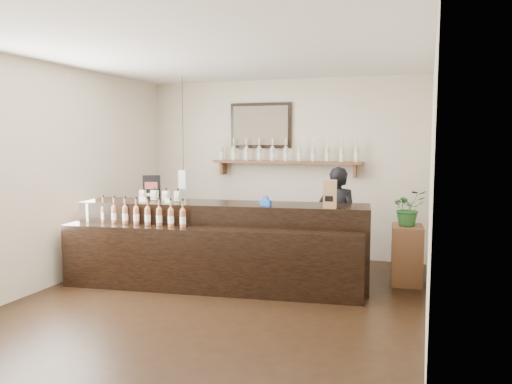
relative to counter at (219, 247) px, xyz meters
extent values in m
plane|color=black|center=(0.28, -0.56, -0.49)|extent=(5.00, 5.00, 0.00)
plane|color=beige|center=(0.28, 1.94, 0.91)|extent=(4.50, 0.00, 4.50)
plane|color=beige|center=(0.28, -3.06, 0.91)|extent=(4.50, 0.00, 4.50)
plane|color=beige|center=(-1.97, -0.56, 0.91)|extent=(0.00, 5.00, 5.00)
plane|color=beige|center=(2.53, -0.56, 0.91)|extent=(0.00, 5.00, 5.00)
plane|color=white|center=(0.28, -0.56, 2.31)|extent=(5.00, 5.00, 0.00)
cube|color=brown|center=(0.38, 1.81, 1.01)|extent=(2.40, 0.25, 0.04)
cube|color=brown|center=(-0.70, 1.84, 0.89)|extent=(0.04, 0.20, 0.20)
cube|color=brown|center=(1.46, 1.84, 0.89)|extent=(0.04, 0.20, 0.20)
cube|color=black|center=(-0.07, 1.91, 1.59)|extent=(1.02, 0.04, 0.72)
cube|color=#483C2E|center=(-0.07, 1.88, 1.59)|extent=(0.92, 0.01, 0.62)
cube|color=white|center=(-1.02, 1.04, 0.76)|extent=(0.12, 0.12, 0.28)
cylinder|color=black|center=(-1.02, 1.04, 1.61)|extent=(0.01, 0.01, 1.41)
cylinder|color=beige|center=(-0.72, 1.81, 1.13)|extent=(0.07, 0.07, 0.20)
cone|color=beige|center=(-0.72, 1.81, 1.26)|extent=(0.07, 0.07, 0.05)
cylinder|color=beige|center=(-0.72, 1.81, 1.32)|extent=(0.02, 0.02, 0.07)
cylinder|color=#EDE445|center=(-0.72, 1.81, 1.37)|extent=(0.03, 0.03, 0.02)
cylinder|color=white|center=(-0.72, 1.81, 1.11)|extent=(0.07, 0.07, 0.09)
cylinder|color=beige|center=(-0.50, 1.81, 1.13)|extent=(0.07, 0.07, 0.20)
cone|color=beige|center=(-0.50, 1.81, 1.26)|extent=(0.07, 0.07, 0.05)
cylinder|color=beige|center=(-0.50, 1.81, 1.32)|extent=(0.02, 0.02, 0.07)
cylinder|color=#EDE445|center=(-0.50, 1.81, 1.37)|extent=(0.03, 0.03, 0.02)
cylinder|color=white|center=(-0.50, 1.81, 1.11)|extent=(0.07, 0.07, 0.09)
cylinder|color=beige|center=(-0.28, 1.81, 1.13)|extent=(0.07, 0.07, 0.20)
cone|color=beige|center=(-0.28, 1.81, 1.26)|extent=(0.07, 0.07, 0.05)
cylinder|color=beige|center=(-0.28, 1.81, 1.32)|extent=(0.02, 0.02, 0.07)
cylinder|color=#EDE445|center=(-0.28, 1.81, 1.37)|extent=(0.03, 0.03, 0.02)
cylinder|color=white|center=(-0.28, 1.81, 1.11)|extent=(0.07, 0.07, 0.09)
cylinder|color=beige|center=(-0.06, 1.81, 1.13)|extent=(0.07, 0.07, 0.20)
cone|color=beige|center=(-0.06, 1.81, 1.26)|extent=(0.07, 0.07, 0.05)
cylinder|color=beige|center=(-0.06, 1.81, 1.32)|extent=(0.02, 0.02, 0.07)
cylinder|color=#EDE445|center=(-0.06, 1.81, 1.37)|extent=(0.03, 0.03, 0.02)
cylinder|color=white|center=(-0.06, 1.81, 1.11)|extent=(0.07, 0.07, 0.09)
cylinder|color=beige|center=(0.16, 1.81, 1.13)|extent=(0.07, 0.07, 0.20)
cone|color=beige|center=(0.16, 1.81, 1.26)|extent=(0.07, 0.07, 0.05)
cylinder|color=beige|center=(0.16, 1.81, 1.32)|extent=(0.02, 0.02, 0.07)
cylinder|color=#EDE445|center=(0.16, 1.81, 1.37)|extent=(0.03, 0.03, 0.02)
cylinder|color=white|center=(0.16, 1.81, 1.11)|extent=(0.07, 0.07, 0.09)
cylinder|color=beige|center=(0.38, 1.81, 1.13)|extent=(0.07, 0.07, 0.20)
cone|color=beige|center=(0.38, 1.81, 1.26)|extent=(0.07, 0.07, 0.05)
cylinder|color=beige|center=(0.38, 1.81, 1.32)|extent=(0.02, 0.02, 0.07)
cylinder|color=#EDE445|center=(0.38, 1.81, 1.37)|extent=(0.03, 0.03, 0.02)
cylinder|color=white|center=(0.38, 1.81, 1.11)|extent=(0.07, 0.07, 0.09)
cylinder|color=beige|center=(0.60, 1.81, 1.13)|extent=(0.07, 0.07, 0.20)
cone|color=beige|center=(0.60, 1.81, 1.26)|extent=(0.07, 0.07, 0.05)
cylinder|color=beige|center=(0.60, 1.81, 1.32)|extent=(0.02, 0.02, 0.07)
cylinder|color=#EDE445|center=(0.60, 1.81, 1.37)|extent=(0.03, 0.03, 0.02)
cylinder|color=white|center=(0.60, 1.81, 1.11)|extent=(0.07, 0.07, 0.09)
cylinder|color=beige|center=(0.82, 1.81, 1.13)|extent=(0.07, 0.07, 0.20)
cone|color=beige|center=(0.82, 1.81, 1.26)|extent=(0.07, 0.07, 0.05)
cylinder|color=beige|center=(0.82, 1.81, 1.32)|extent=(0.02, 0.02, 0.07)
cylinder|color=#EDE445|center=(0.82, 1.81, 1.37)|extent=(0.03, 0.03, 0.02)
cylinder|color=white|center=(0.82, 1.81, 1.11)|extent=(0.07, 0.07, 0.09)
cylinder|color=beige|center=(1.04, 1.81, 1.13)|extent=(0.07, 0.07, 0.20)
cone|color=beige|center=(1.04, 1.81, 1.26)|extent=(0.07, 0.07, 0.05)
cylinder|color=beige|center=(1.04, 1.81, 1.32)|extent=(0.02, 0.02, 0.07)
cylinder|color=#EDE445|center=(1.04, 1.81, 1.37)|extent=(0.03, 0.03, 0.02)
cylinder|color=white|center=(1.04, 1.81, 1.11)|extent=(0.07, 0.07, 0.09)
cylinder|color=beige|center=(1.26, 1.81, 1.13)|extent=(0.07, 0.07, 0.20)
cone|color=beige|center=(1.26, 1.81, 1.26)|extent=(0.07, 0.07, 0.05)
cylinder|color=beige|center=(1.26, 1.81, 1.32)|extent=(0.02, 0.02, 0.07)
cylinder|color=#EDE445|center=(1.26, 1.81, 1.37)|extent=(0.03, 0.03, 0.02)
cylinder|color=white|center=(1.26, 1.81, 1.11)|extent=(0.07, 0.07, 0.09)
cylinder|color=beige|center=(1.48, 1.81, 1.13)|extent=(0.07, 0.07, 0.20)
cone|color=beige|center=(1.48, 1.81, 1.26)|extent=(0.07, 0.07, 0.05)
cylinder|color=beige|center=(1.48, 1.81, 1.32)|extent=(0.02, 0.02, 0.07)
cylinder|color=#EDE445|center=(1.48, 1.81, 1.37)|extent=(0.03, 0.03, 0.02)
cylinder|color=white|center=(1.48, 1.81, 1.11)|extent=(0.07, 0.07, 0.09)
cube|color=black|center=(0.01, 0.14, 0.03)|extent=(3.78, 1.13, 1.04)
cube|color=black|center=(0.01, -0.36, -0.09)|extent=(3.73, 0.80, 0.79)
cube|color=white|center=(-1.03, -0.10, 0.58)|extent=(0.10, 0.04, 0.05)
cube|color=white|center=(-0.65, -0.10, 0.58)|extent=(0.10, 0.04, 0.05)
cube|color=#D7DE87|center=(-1.72, -0.36, 0.36)|extent=(0.12, 0.12, 0.12)
cube|color=#D7DE87|center=(-1.72, -0.36, 0.48)|extent=(0.12, 0.12, 0.12)
cube|color=beige|center=(-1.14, 0.08, 0.62)|extent=(0.08, 0.08, 0.13)
cube|color=#CA9DAC|center=(-1.14, 0.03, 0.62)|extent=(0.07, 0.00, 0.06)
cylinder|color=black|center=(-1.14, 0.08, 0.71)|extent=(0.02, 0.02, 0.03)
cube|color=beige|center=(-0.97, 0.08, 0.62)|extent=(0.08, 0.08, 0.13)
cube|color=#CA9DAC|center=(-0.97, 0.03, 0.62)|extent=(0.07, 0.00, 0.06)
cylinder|color=black|center=(-0.97, 0.08, 0.71)|extent=(0.02, 0.02, 0.03)
cube|color=beige|center=(-0.79, 0.08, 0.62)|extent=(0.08, 0.08, 0.13)
cube|color=#CA9DAC|center=(-0.79, 0.03, 0.62)|extent=(0.07, 0.00, 0.06)
cylinder|color=black|center=(-0.79, 0.08, 0.71)|extent=(0.02, 0.02, 0.03)
cube|color=beige|center=(-0.62, 0.08, 0.62)|extent=(0.08, 0.08, 0.13)
cube|color=#CA9DAC|center=(-0.62, 0.03, 0.62)|extent=(0.07, 0.00, 0.06)
cylinder|color=black|center=(-0.62, 0.08, 0.71)|extent=(0.02, 0.02, 0.03)
cylinder|color=#A15E36|center=(-1.47, -0.36, 0.40)|extent=(0.07, 0.07, 0.20)
cone|color=#A15E36|center=(-1.47, -0.36, 0.53)|extent=(0.07, 0.07, 0.05)
cylinder|color=#A15E36|center=(-1.47, -0.36, 0.59)|extent=(0.02, 0.02, 0.07)
cylinder|color=black|center=(-1.47, -0.36, 0.64)|extent=(0.03, 0.03, 0.02)
cylinder|color=white|center=(-1.47, -0.36, 0.38)|extent=(0.07, 0.07, 0.09)
cylinder|color=#A15E36|center=(-1.31, -0.36, 0.40)|extent=(0.07, 0.07, 0.20)
cone|color=#A15E36|center=(-1.31, -0.36, 0.53)|extent=(0.07, 0.07, 0.05)
cylinder|color=#A15E36|center=(-1.31, -0.36, 0.59)|extent=(0.02, 0.02, 0.07)
cylinder|color=black|center=(-1.31, -0.36, 0.64)|extent=(0.03, 0.03, 0.02)
cylinder|color=white|center=(-1.31, -0.36, 0.38)|extent=(0.07, 0.07, 0.09)
cylinder|color=#A15E36|center=(-1.14, -0.36, 0.40)|extent=(0.07, 0.07, 0.20)
cone|color=#A15E36|center=(-1.14, -0.36, 0.53)|extent=(0.07, 0.07, 0.05)
cylinder|color=#A15E36|center=(-1.14, -0.36, 0.59)|extent=(0.02, 0.02, 0.07)
cylinder|color=black|center=(-1.14, -0.36, 0.64)|extent=(0.03, 0.03, 0.02)
cylinder|color=white|center=(-1.14, -0.36, 0.38)|extent=(0.07, 0.07, 0.09)
cylinder|color=#A15E36|center=(-0.98, -0.36, 0.40)|extent=(0.07, 0.07, 0.20)
cone|color=#A15E36|center=(-0.98, -0.36, 0.53)|extent=(0.07, 0.07, 0.05)
cylinder|color=#A15E36|center=(-0.98, -0.36, 0.59)|extent=(0.02, 0.02, 0.07)
cylinder|color=black|center=(-0.98, -0.36, 0.64)|extent=(0.03, 0.03, 0.02)
cylinder|color=white|center=(-0.98, -0.36, 0.38)|extent=(0.07, 0.07, 0.09)
cylinder|color=#A15E36|center=(-0.81, -0.36, 0.40)|extent=(0.07, 0.07, 0.20)
cone|color=#A15E36|center=(-0.81, -0.36, 0.53)|extent=(0.07, 0.07, 0.05)
cylinder|color=#A15E36|center=(-0.81, -0.36, 0.59)|extent=(0.02, 0.02, 0.07)
cylinder|color=black|center=(-0.81, -0.36, 0.64)|extent=(0.03, 0.03, 0.02)
cylinder|color=white|center=(-0.81, -0.36, 0.38)|extent=(0.07, 0.07, 0.09)
cylinder|color=#A15E36|center=(-0.65, -0.36, 0.40)|extent=(0.07, 0.07, 0.20)
cone|color=#A15E36|center=(-0.65, -0.36, 0.53)|extent=(0.07, 0.07, 0.05)
cylinder|color=#A15E36|center=(-0.65, -0.36, 0.59)|extent=(0.02, 0.02, 0.07)
cylinder|color=black|center=(-0.65, -0.36, 0.64)|extent=(0.03, 0.03, 0.02)
cylinder|color=white|center=(-0.65, -0.36, 0.38)|extent=(0.07, 0.07, 0.09)
cylinder|color=#A15E36|center=(-0.49, -0.36, 0.40)|extent=(0.07, 0.07, 0.20)
cone|color=#A15E36|center=(-0.49, -0.36, 0.53)|extent=(0.07, 0.07, 0.05)
cylinder|color=#A15E36|center=(-0.49, -0.36, 0.59)|extent=(0.02, 0.02, 0.07)
cylinder|color=black|center=(-0.49, -0.36, 0.64)|extent=(0.03, 0.03, 0.02)
cylinder|color=white|center=(-0.49, -0.36, 0.38)|extent=(0.07, 0.07, 0.09)
cylinder|color=#A15E36|center=(-0.32, -0.36, 0.40)|extent=(0.07, 0.07, 0.20)
cone|color=#A15E36|center=(-0.32, -0.36, 0.53)|extent=(0.07, 0.07, 0.05)
cylinder|color=#A15E36|center=(-0.32, -0.36, 0.59)|extent=(0.02, 0.02, 0.07)
cylinder|color=black|center=(-0.32, -0.36, 0.64)|extent=(0.03, 0.03, 0.02)
cylinder|color=white|center=(-0.32, -0.36, 0.38)|extent=(0.07, 0.07, 0.09)
cube|color=black|center=(-1.04, 0.12, 0.72)|extent=(0.23, 0.09, 0.33)
cube|color=maroon|center=(-1.04, 0.11, 0.75)|extent=(0.16, 0.06, 0.10)
cube|color=white|center=(-1.04, 0.11, 0.62)|extent=(0.16, 0.06, 0.04)
cube|color=#A1734E|center=(1.41, 0.08, 0.72)|extent=(0.17, 0.13, 0.34)
cube|color=black|center=(1.41, 0.02, 0.67)|extent=(0.10, 0.01, 0.07)
cube|color=#1748A4|center=(0.61, 0.07, 0.58)|extent=(0.15, 0.09, 0.07)
cylinder|color=#1748A4|center=(0.61, 0.07, 0.63)|extent=(0.08, 0.05, 0.08)
cube|color=brown|center=(2.28, 0.83, -0.11)|extent=(0.42, 0.55, 0.76)
imported|color=#266028|center=(2.28, 0.83, 0.50)|extent=(0.54, 0.52, 0.46)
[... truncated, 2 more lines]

